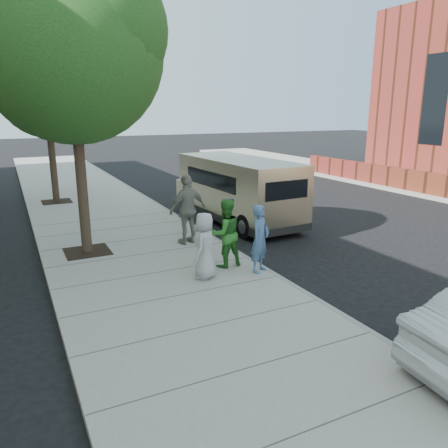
{
  "coord_description": "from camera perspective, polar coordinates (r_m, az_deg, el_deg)",
  "views": [
    {
      "loc": [
        -4.02,
        -9.6,
        3.96
      ],
      "look_at": [
        0.83,
        0.17,
        1.1
      ],
      "focal_mm": 35.0,
      "sensor_mm": 36.0,
      "label": 1
    }
  ],
  "objects": [
    {
      "name": "person_gray_shirt",
      "position": [
        10.07,
        -2.55,
        -2.84
      ],
      "size": [
        0.88,
        0.9,
        1.56
      ],
      "primitive_type": "imported",
      "rotation": [
        0.0,
        0.0,
        3.97
      ],
      "color": "#B0B0B2",
      "rests_on": "sidewalk"
    },
    {
      "name": "person_striped_polo",
      "position": [
        12.67,
        -4.75,
        1.91
      ],
      "size": [
        1.27,
        0.72,
        2.03
      ],
      "primitive_type": "imported",
      "rotation": [
        0.0,
        0.0,
        3.34
      ],
      "color": "gray",
      "rests_on": "sidewalk"
    },
    {
      "name": "curb_face",
      "position": [
        11.71,
        3.06,
        -4.71
      ],
      "size": [
        0.12,
        60.0,
        0.16
      ],
      "primitive_type": "cube",
      "color": "gray",
      "rests_on": "ground"
    },
    {
      "name": "person_green_shirt",
      "position": [
        10.78,
        0.16,
        -1.22
      ],
      "size": [
        0.86,
        0.69,
        1.71
      ],
      "primitive_type": "imported",
      "rotation": [
        0.0,
        0.0,
        3.19
      ],
      "color": "#2F7C28",
      "rests_on": "sidewalk"
    },
    {
      "name": "tree_near",
      "position": [
        12.23,
        -19.24,
        21.38
      ],
      "size": [
        4.62,
        4.6,
        7.53
      ],
      "color": "black",
      "rests_on": "sidewalk"
    },
    {
      "name": "sidewalk",
      "position": [
        10.79,
        -8.38,
        -6.59
      ],
      "size": [
        5.0,
        60.0,
        0.15
      ],
      "primitive_type": "cube",
      "color": "gray",
      "rests_on": "ground"
    },
    {
      "name": "tree_far",
      "position": [
        19.7,
        -22.17,
        16.35
      ],
      "size": [
        3.92,
        3.8,
        6.49
      ],
      "color": "black",
      "rests_on": "sidewalk"
    },
    {
      "name": "parking_meter",
      "position": [
        11.95,
        0.54,
        1.4
      ],
      "size": [
        0.31,
        0.14,
        1.47
      ],
      "rotation": [
        0.0,
        0.0,
        -0.12
      ],
      "color": "gray",
      "rests_on": "sidewalk"
    },
    {
      "name": "van",
      "position": [
        15.77,
        1.67,
        4.66
      ],
      "size": [
        2.38,
        6.29,
        2.3
      ],
      "rotation": [
        0.0,
        0.0,
        0.05
      ],
      "color": "tan",
      "rests_on": "ground"
    },
    {
      "name": "person_officer",
      "position": [
        10.48,
        4.73,
        -1.92
      ],
      "size": [
        0.72,
        0.65,
        1.65
      ],
      "primitive_type": "imported",
      "rotation": [
        0.0,
        0.0,
        0.54
      ],
      "color": "#456994",
      "rests_on": "sidewalk"
    },
    {
      "name": "ground",
      "position": [
        11.14,
        -3.45,
        -6.17
      ],
      "size": [
        120.0,
        120.0,
        0.0
      ],
      "primitive_type": "plane",
      "color": "black",
      "rests_on": "ground"
    }
  ]
}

